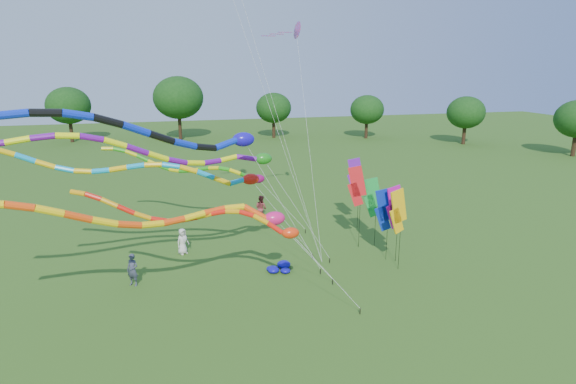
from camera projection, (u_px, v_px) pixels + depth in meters
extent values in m
plane|color=#2A5316|center=(299.00, 307.00, 22.15)|extent=(160.00, 160.00, 0.00)
cylinder|color=#382314|center=(469.00, 128.00, 72.36)|extent=(0.50, 0.50, 3.29)
ellipsoid|color=#123C10|center=(472.00, 99.00, 71.26)|extent=(6.94, 6.94, 5.90)
cylinder|color=#382314|center=(366.00, 128.00, 72.64)|extent=(0.50, 0.50, 3.26)
ellipsoid|color=#123C10|center=(367.00, 99.00, 71.55)|extent=(6.88, 6.88, 5.85)
cylinder|color=#382314|center=(273.00, 126.00, 75.88)|extent=(0.50, 0.50, 3.01)
ellipsoid|color=#123C10|center=(273.00, 101.00, 74.87)|extent=(6.36, 6.36, 5.41)
cylinder|color=#382314|center=(180.00, 129.00, 71.78)|extent=(0.50, 0.50, 3.22)
ellipsoid|color=#123C10|center=(178.00, 100.00, 70.71)|extent=(6.80, 6.80, 5.78)
cylinder|color=#382314|center=(80.00, 139.00, 64.26)|extent=(0.50, 0.50, 2.62)
ellipsoid|color=#123C10|center=(77.00, 113.00, 63.39)|extent=(5.53, 5.53, 4.70)
cylinder|color=black|center=(360.00, 311.00, 21.45)|extent=(0.05, 0.05, 0.30)
cylinder|color=silver|center=(326.00, 271.00, 21.07)|extent=(0.02, 0.02, 4.68)
ellipsoid|color=#FF340D|center=(291.00, 233.00, 20.72)|extent=(0.76, 0.49, 0.49)
cylinder|color=red|center=(275.00, 228.00, 20.81)|extent=(0.22, 0.22, 0.76)
cylinder|color=orange|center=(261.00, 219.00, 20.95)|extent=(0.22, 0.22, 0.71)
cylinder|color=red|center=(247.00, 214.00, 21.08)|extent=(0.22, 0.22, 0.66)
cylinder|color=orange|center=(233.00, 212.00, 21.19)|extent=(0.22, 0.22, 0.64)
cylinder|color=red|center=(219.00, 213.00, 21.27)|extent=(0.22, 0.22, 0.65)
cylinder|color=orange|center=(204.00, 216.00, 21.31)|extent=(0.22, 0.22, 0.66)
cylinder|color=red|center=(190.00, 219.00, 21.28)|extent=(0.22, 0.22, 0.66)
cylinder|color=orange|center=(175.00, 221.00, 21.18)|extent=(0.22, 0.22, 0.66)
cylinder|color=red|center=(159.00, 220.00, 21.02)|extent=(0.22, 0.22, 0.69)
cylinder|color=orange|center=(143.00, 216.00, 20.81)|extent=(0.22, 0.22, 0.73)
cylinder|color=red|center=(126.00, 210.00, 20.61)|extent=(0.22, 0.22, 0.75)
cylinder|color=orange|center=(109.00, 203.00, 20.43)|extent=(0.22, 0.22, 0.73)
cylinder|color=red|center=(93.00, 197.00, 20.33)|extent=(0.22, 0.22, 0.68)
cylinder|color=orange|center=(78.00, 193.00, 20.32)|extent=(0.22, 0.22, 0.64)
cylinder|color=black|center=(333.00, 282.00, 24.36)|extent=(0.05, 0.05, 0.30)
cylinder|color=silver|center=(305.00, 250.00, 23.24)|extent=(0.02, 0.02, 4.85)
ellipsoid|color=#E71968|center=(274.00, 218.00, 22.14)|extent=(1.01, 0.65, 0.65)
cylinder|color=#FF480D|center=(256.00, 213.00, 21.98)|extent=(0.29, 0.29, 1.21)
cylinder|color=yellow|center=(234.00, 208.00, 21.78)|extent=(0.29, 0.29, 0.93)
cylinder|color=#FF480D|center=(215.00, 211.00, 21.42)|extent=(0.29, 0.29, 0.93)
cylinder|color=yellow|center=(194.00, 216.00, 21.01)|extent=(0.29, 0.29, 0.94)
cylinder|color=#FF480D|center=(174.00, 221.00, 20.54)|extent=(0.29, 0.29, 0.94)
cylinder|color=yellow|center=(152.00, 224.00, 20.01)|extent=(0.29, 0.29, 0.95)
cylinder|color=#FF480D|center=(129.00, 225.00, 19.43)|extent=(0.29, 0.29, 0.98)
cylinder|color=yellow|center=(105.00, 222.00, 18.83)|extent=(0.29, 0.29, 1.01)
cylinder|color=#FF480D|center=(78.00, 217.00, 18.23)|extent=(0.29, 0.29, 1.02)
cylinder|color=yellow|center=(50.00, 211.00, 17.67)|extent=(0.29, 0.29, 1.00)
cylinder|color=#FF480D|center=(20.00, 206.00, 17.19)|extent=(0.29, 0.29, 0.96)
cylinder|color=black|center=(330.00, 260.00, 27.03)|extent=(0.05, 0.05, 0.30)
cylinder|color=silver|center=(299.00, 212.00, 25.34)|extent=(0.02, 0.02, 7.25)
ellipsoid|color=#1C7F17|center=(263.00, 159.00, 23.69)|extent=(0.88, 0.56, 0.56)
cylinder|color=#700E9A|center=(247.00, 158.00, 23.52)|extent=(0.25, 0.25, 1.00)
cylinder|color=#F3F60C|center=(229.00, 159.00, 23.27)|extent=(0.25, 0.25, 0.89)
cylinder|color=#700E9A|center=(212.00, 162.00, 22.77)|extent=(0.25, 0.25, 0.89)
cylinder|color=#F3F60C|center=(195.00, 163.00, 22.20)|extent=(0.25, 0.25, 0.91)
cylinder|color=#700E9A|center=(177.00, 161.00, 21.60)|extent=(0.25, 0.25, 0.94)
cylinder|color=#F3F60C|center=(158.00, 156.00, 20.99)|extent=(0.25, 0.25, 0.96)
cylinder|color=#700E9A|center=(137.00, 150.00, 20.39)|extent=(0.25, 0.25, 0.97)
cylinder|color=#F3F60C|center=(115.00, 143.00, 19.85)|extent=(0.25, 0.25, 0.94)
cylinder|color=#700E9A|center=(92.00, 138.00, 19.38)|extent=(0.25, 0.25, 0.90)
cylinder|color=#F3F60C|center=(68.00, 136.00, 19.02)|extent=(0.25, 0.25, 0.88)
cylinder|color=#700E9A|center=(43.00, 137.00, 18.74)|extent=(0.25, 0.25, 0.89)
cylinder|color=#F3F60C|center=(18.00, 140.00, 18.52)|extent=(0.25, 0.25, 0.90)
cylinder|color=black|center=(320.00, 271.00, 25.58)|extent=(0.05, 0.05, 0.30)
cylinder|color=silver|center=(285.00, 210.00, 23.42)|extent=(0.02, 0.02, 8.56)
ellipsoid|color=#190DBE|center=(243.00, 139.00, 21.30)|extent=(0.99, 0.64, 0.64)
cylinder|color=#0C29CA|center=(226.00, 144.00, 20.89)|extent=(0.29, 0.29, 1.03)
cylinder|color=black|center=(206.00, 147.00, 20.31)|extent=(0.29, 0.29, 1.03)
cylinder|color=#0C29CA|center=(185.00, 144.00, 19.56)|extent=(0.29, 0.29, 1.06)
cylinder|color=black|center=(162.00, 138.00, 18.81)|extent=(0.29, 0.29, 1.08)
cylinder|color=#0C29CA|center=(136.00, 129.00, 18.09)|extent=(0.29, 0.29, 1.08)
cylinder|color=black|center=(108.00, 121.00, 17.43)|extent=(0.29, 0.29, 1.05)
cylinder|color=#0C29CA|center=(78.00, 115.00, 16.85)|extent=(0.29, 0.29, 1.02)
cylinder|color=black|center=(46.00, 113.00, 16.36)|extent=(0.29, 0.29, 1.00)
cylinder|color=#0C29CA|center=(12.00, 114.00, 15.95)|extent=(0.29, 0.29, 1.01)
cylinder|color=black|center=(312.00, 256.00, 27.60)|extent=(0.05, 0.05, 0.30)
cylinder|color=silver|center=(283.00, 218.00, 26.49)|extent=(0.02, 0.02, 5.85)
ellipsoid|color=red|center=(251.00, 179.00, 25.42)|extent=(0.92, 0.59, 0.59)
cylinder|color=#0C9BD4|center=(237.00, 182.00, 25.04)|extent=(0.27, 0.27, 0.92)
cylinder|color=yellow|center=(222.00, 181.00, 24.54)|extent=(0.27, 0.27, 0.92)
cylinder|color=#0C9BD4|center=(205.00, 175.00, 24.15)|extent=(0.27, 0.27, 0.91)
cylinder|color=yellow|center=(188.00, 169.00, 23.84)|extent=(0.27, 0.27, 0.87)
cylinder|color=#0C9BD4|center=(171.00, 166.00, 23.62)|extent=(0.27, 0.27, 0.84)
cylinder|color=yellow|center=(153.00, 165.00, 23.50)|extent=(0.27, 0.27, 0.84)
cylinder|color=#0C9BD4|center=(136.00, 166.00, 23.44)|extent=(0.27, 0.27, 0.85)
cylinder|color=yellow|center=(118.00, 169.00, 23.43)|extent=(0.27, 0.27, 0.86)
cylinder|color=#0C9BD4|center=(101.00, 171.00, 23.41)|extent=(0.27, 0.27, 0.85)
cylinder|color=yellow|center=(83.00, 171.00, 23.34)|extent=(0.27, 0.27, 0.84)
cylinder|color=#0C9BD4|center=(65.00, 169.00, 23.19)|extent=(0.27, 0.27, 0.86)
cylinder|color=yellow|center=(46.00, 164.00, 22.96)|extent=(0.27, 0.27, 0.89)
cylinder|color=#0C9BD4|center=(25.00, 158.00, 22.64)|extent=(0.27, 0.27, 0.91)
cylinder|color=yellow|center=(4.00, 152.00, 22.25)|extent=(0.27, 0.27, 0.90)
cylinder|color=black|center=(305.00, 231.00, 31.78)|extent=(0.05, 0.05, 0.30)
cylinder|color=silver|center=(282.00, 204.00, 31.38)|extent=(0.02, 0.02, 4.60)
ellipsoid|color=#860C52|center=(258.00, 179.00, 31.02)|extent=(0.88, 0.56, 0.56)
cylinder|color=#259D14|center=(247.00, 176.00, 30.73)|extent=(0.25, 0.25, 0.99)
cylinder|color=#D5C70B|center=(235.00, 172.00, 30.44)|extent=(0.25, 0.25, 0.74)
cylinder|color=#259D14|center=(224.00, 169.00, 30.52)|extent=(0.25, 0.25, 0.71)
cylinder|color=#D5C70B|center=(214.00, 168.00, 30.69)|extent=(0.25, 0.25, 0.72)
cylinder|color=#259D14|center=(204.00, 169.00, 30.92)|extent=(0.25, 0.25, 0.73)
cylinder|color=#D5C70B|center=(194.00, 170.00, 31.17)|extent=(0.25, 0.25, 0.74)
cylinder|color=#259D14|center=(184.00, 171.00, 31.40)|extent=(0.25, 0.25, 0.72)
cylinder|color=#D5C70B|center=(174.00, 170.00, 31.57)|extent=(0.25, 0.25, 0.71)
cylinder|color=#259D14|center=(164.00, 168.00, 31.65)|extent=(0.25, 0.25, 0.73)
cylinder|color=#D5C70B|center=(153.00, 163.00, 31.63)|extent=(0.25, 0.25, 0.77)
cylinder|color=#259D14|center=(142.00, 158.00, 31.53)|extent=(0.25, 0.25, 0.79)
cylinder|color=#D5C70B|center=(131.00, 153.00, 31.37)|extent=(0.25, 0.25, 0.77)
cylinder|color=#259D14|center=(119.00, 150.00, 31.19)|extent=(0.25, 0.25, 0.74)
cylinder|color=#D5C70B|center=(107.00, 149.00, 31.01)|extent=(0.25, 0.25, 0.72)
cylinder|color=black|center=(322.00, 265.00, 26.47)|extent=(0.04, 0.04, 0.30)
cylinder|color=silver|center=(268.00, 87.00, 24.10)|extent=(0.01, 0.01, 19.68)
cylinder|color=black|center=(322.00, 265.00, 26.47)|extent=(0.04, 0.04, 0.30)
cylinder|color=silver|center=(242.00, 24.00, 22.61)|extent=(0.01, 0.01, 26.01)
cylinder|color=black|center=(322.00, 265.00, 26.47)|extent=(0.04, 0.04, 0.30)
cylinder|color=silver|center=(308.00, 139.00, 28.21)|extent=(0.01, 0.01, 14.49)
cone|color=purple|center=(296.00, 30.00, 29.98)|extent=(1.10, 1.18, 1.21)
cube|color=purple|center=(285.00, 32.00, 29.85)|extent=(0.90, 0.12, 0.04)
cube|color=purple|center=(277.00, 34.00, 29.74)|extent=(0.90, 0.12, 0.04)
cube|color=purple|center=(268.00, 36.00, 29.63)|extent=(0.90, 0.12, 0.04)
cylinder|color=black|center=(376.00, 215.00, 29.20)|extent=(0.02, 0.02, 3.97)
cube|color=green|center=(373.00, 193.00, 28.83)|extent=(1.15, 0.29, 1.93)
cube|color=green|center=(371.00, 206.00, 29.03)|extent=(1.00, 0.26, 1.51)
cylinder|color=black|center=(400.00, 232.00, 25.76)|extent=(0.02, 0.02, 4.21)
cube|color=#FFB80D|center=(399.00, 206.00, 25.28)|extent=(1.15, 0.33, 1.93)
cube|color=#FFB80D|center=(397.00, 221.00, 25.45)|extent=(1.00, 0.30, 1.51)
cylinder|color=black|center=(387.00, 227.00, 27.08)|extent=(0.02, 0.02, 3.86)
cube|color=#0C2AAC|center=(385.00, 205.00, 26.73)|extent=(1.15, 0.29, 1.93)
cube|color=#0C2AAC|center=(383.00, 219.00, 26.93)|extent=(1.00, 0.26, 1.51)
cylinder|color=black|center=(397.00, 227.00, 26.81)|extent=(0.02, 0.02, 4.11)
cube|color=#D10BAE|center=(396.00, 202.00, 26.36)|extent=(1.16, 0.21, 1.93)
cube|color=#D10BAE|center=(393.00, 216.00, 26.53)|extent=(1.01, 0.20, 1.51)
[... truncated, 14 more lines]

